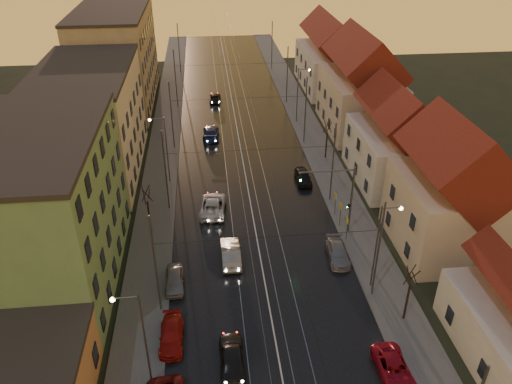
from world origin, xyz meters
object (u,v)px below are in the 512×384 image
object	(u,v)px
driving_car_1	(231,253)
parked_left_2	(171,335)
driving_car_0	(232,356)
driving_car_2	(213,205)
street_lamp_3	(300,90)
street_lamp_0	(139,332)
traffic_light_mast	(342,192)
street_lamp_2	(163,143)
parked_right_0	(394,369)
parked_right_1	(338,253)
street_lamp_1	(381,239)
driving_car_3	(211,133)
parked_left_3	(174,280)
driving_car_4	(215,97)
parked_right_2	(303,177)

from	to	relation	value
driving_car_1	parked_left_2	bearing A→B (deg)	61.12
driving_car_0	driving_car_2	bearing A→B (deg)	-87.85
street_lamp_3	street_lamp_0	bearing A→B (deg)	-112.48
traffic_light_mast	street_lamp_2	bearing A→B (deg)	144.93
parked_right_0	parked_right_1	distance (m)	13.08
street_lamp_1	street_lamp_2	distance (m)	27.05
street_lamp_0	parked_left_2	size ratio (longest dim) A/B	1.89
street_lamp_2	street_lamp_3	bearing A→B (deg)	41.31
parked_right_1	street_lamp_1	bearing A→B (deg)	-58.28
driving_car_1	driving_car_0	bearing A→B (deg)	86.25
street_lamp_3	traffic_light_mast	distance (m)	28.03
driving_car_0	parked_left_2	xyz separation A→B (m)	(-4.30, 2.46, -0.14)
driving_car_1	driving_car_3	xyz separation A→B (m)	(-1.05, 26.98, -0.02)
street_lamp_1	parked_right_0	distance (m)	10.10
parked_left_2	parked_left_3	bearing A→B (deg)	90.50
street_lamp_2	parked_left_2	size ratio (longest dim) A/B	1.89
driving_car_3	parked_left_3	xyz separation A→B (m)	(-3.85, -29.98, -0.10)
traffic_light_mast	driving_car_4	xyz separation A→B (m)	(-10.70, 37.79, -3.89)
driving_car_1	parked_right_0	size ratio (longest dim) A/B	1.06
street_lamp_1	driving_car_1	distance (m)	13.38
street_lamp_0	street_lamp_2	size ratio (longest dim) A/B	1.00
street_lamp_0	driving_car_0	world-z (taller)	street_lamp_0
street_lamp_2	parked_right_1	bearing A→B (deg)	-44.82
driving_car_1	parked_right_2	bearing A→B (deg)	-124.97
driving_car_4	parked_right_1	distance (m)	42.86
street_lamp_1	driving_car_0	xyz separation A→B (m)	(-12.41, -6.85, -4.13)
traffic_light_mast	driving_car_2	bearing A→B (deg)	157.08
street_lamp_3	driving_car_4	size ratio (longest dim) A/B	1.92
parked_left_2	parked_right_0	xyz separation A→B (m)	(15.20, -4.65, 0.01)
street_lamp_1	parked_right_0	xyz separation A→B (m)	(-1.50, -9.03, -4.26)
street_lamp_3	parked_right_1	distance (m)	32.32
street_lamp_1	driving_car_4	xyz separation A→B (m)	(-11.81, 45.79, -4.18)
driving_car_2	driving_car_3	world-z (taller)	driving_car_3
street_lamp_3	parked_left_3	bearing A→B (deg)	-116.03
street_lamp_2	traffic_light_mast	xyz separation A→B (m)	(17.10, -12.00, -0.29)
street_lamp_0	traffic_light_mast	bearing A→B (deg)	43.10
driving_car_0	driving_car_1	distance (m)	11.65
driving_car_0	parked_right_1	size ratio (longest dim) A/B	1.01
driving_car_1	street_lamp_2	bearing A→B (deg)	-67.89
parked_right_1	parked_right_2	distance (m)	14.22
traffic_light_mast	parked_right_1	xyz separation A→B (m)	(-1.03, -3.97, -3.96)
street_lamp_1	driving_car_3	distance (m)	34.52
driving_car_2	parked_right_0	world-z (taller)	driving_car_2
driving_car_4	parked_left_3	world-z (taller)	driving_car_4
traffic_light_mast	parked_right_0	bearing A→B (deg)	-91.32
street_lamp_3	parked_left_3	size ratio (longest dim) A/B	2.06
driving_car_4	parked_right_0	bearing A→B (deg)	105.53
driving_car_0	street_lamp_3	bearing A→B (deg)	-106.08
driving_car_1	street_lamp_3	bearing A→B (deg)	-111.45
driving_car_2	street_lamp_3	bearing A→B (deg)	-113.68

